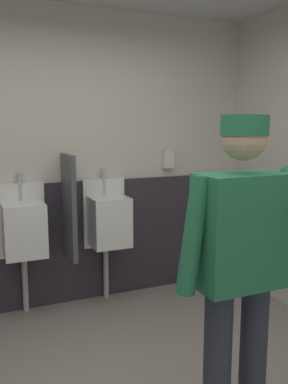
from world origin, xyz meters
name	(u,v)px	position (x,y,z in m)	size (l,w,h in m)	color
wall_back	(51,160)	(0.00, 1.92, 1.33)	(4.45, 0.12, 2.67)	beige
wainscot_band_back	(56,244)	(0.00, 1.85, 0.57)	(3.85, 0.03, 1.13)	#2D2833
urinal_left	(24,229)	(-0.29, 1.70, 0.78)	(0.40, 0.34, 1.24)	white
urinal_middle	(108,221)	(0.46, 1.70, 0.78)	(0.40, 0.34, 1.24)	white
privacy_divider_panel	(69,207)	(0.08, 1.63, 0.95)	(0.04, 0.40, 0.90)	#4C4C51
person	(241,260)	(0.50, -0.21, 0.99)	(0.66, 0.60, 1.68)	#2D3342
soap_dispenser	(168,159)	(1.13, 1.82, 1.31)	(0.10, 0.07, 0.18)	silver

